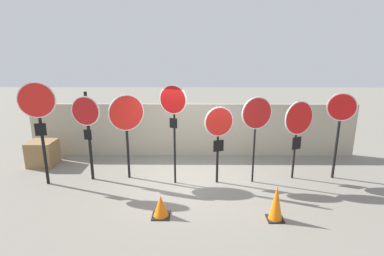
# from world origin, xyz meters

# --- Properties ---
(ground_plane) EXTENTS (40.00, 40.00, 0.00)m
(ground_plane) POSITION_xyz_m (0.00, 0.00, 0.00)
(ground_plane) COLOR gray
(fence_back) EXTENTS (10.62, 0.12, 1.73)m
(fence_back) POSITION_xyz_m (0.00, 1.95, 0.87)
(fence_back) COLOR #A89E89
(fence_back) RESTS_ON ground
(stop_sign_0) EXTENTS (0.87, 0.23, 2.69)m
(stop_sign_0) POSITION_xyz_m (-3.81, -0.34, 1.93)
(stop_sign_0) COLOR black
(stop_sign_0) RESTS_ON ground
(stop_sign_1) EXTENTS (0.77, 0.19, 2.40)m
(stop_sign_1) POSITION_xyz_m (-2.74, -0.03, 1.64)
(stop_sign_1) COLOR black
(stop_sign_1) RESTS_ON ground
(stop_sign_2) EXTENTS (0.83, 0.52, 2.32)m
(stop_sign_2) POSITION_xyz_m (-1.73, 0.08, 1.69)
(stop_sign_2) COLOR black
(stop_sign_2) RESTS_ON ground
(stop_sign_3) EXTENTS (0.69, 0.31, 2.62)m
(stop_sign_3) POSITION_xyz_m (-0.48, -0.24, 2.01)
(stop_sign_3) COLOR black
(stop_sign_3) RESTS_ON ground
(stop_sign_4) EXTENTS (0.74, 0.27, 2.07)m
(stop_sign_4) POSITION_xyz_m (0.67, -0.21, 1.50)
(stop_sign_4) COLOR black
(stop_sign_4) RESTS_ON ground
(stop_sign_5) EXTENTS (0.80, 0.27, 2.31)m
(stop_sign_5) POSITION_xyz_m (1.62, -0.18, 1.77)
(stop_sign_5) COLOR black
(stop_sign_5) RESTS_ON ground
(stop_sign_6) EXTENTS (0.84, 0.39, 2.16)m
(stop_sign_6) POSITION_xyz_m (2.77, 0.08, 1.58)
(stop_sign_6) COLOR black
(stop_sign_6) RESTS_ON ground
(stop_sign_7) EXTENTS (0.72, 0.22, 2.37)m
(stop_sign_7) POSITION_xyz_m (3.86, 0.11, 1.73)
(stop_sign_7) COLOR black
(stop_sign_7) RESTS_ON ground
(traffic_cone_0) EXTENTS (0.34, 0.34, 0.77)m
(traffic_cone_0) POSITION_xyz_m (1.74, -1.96, 0.38)
(traffic_cone_0) COLOR black
(traffic_cone_0) RESTS_ON ground
(traffic_cone_1) EXTENTS (0.38, 0.38, 0.48)m
(traffic_cone_1) POSITION_xyz_m (-0.66, -1.85, 0.24)
(traffic_cone_1) COLOR black
(traffic_cone_1) RESTS_ON ground
(storage_crate) EXTENTS (0.76, 0.74, 0.75)m
(storage_crate) POSITION_xyz_m (-4.58, 1.05, 0.38)
(storage_crate) COLOR olive
(storage_crate) RESTS_ON ground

